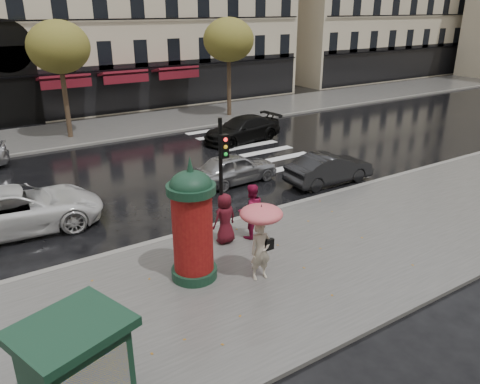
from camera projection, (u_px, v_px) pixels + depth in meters
ground at (287, 257)px, 14.57m from camera, size 160.00×160.00×0.00m
near_sidewalk at (297, 262)px, 14.16m from camera, size 90.00×7.00×0.12m
far_sidewalk at (99, 130)px, 29.38m from camera, size 90.00×6.00×0.12m
near_kerb at (236, 220)px, 16.89m from camera, size 90.00×0.25×0.14m
far_kerb at (115, 140)px, 27.03m from camera, size 90.00×0.25×0.14m
zebra_crossing at (264, 152)px, 25.09m from camera, size 3.60×11.75×0.01m
tree_far_left at (59, 47)px, 25.70m from camera, size 3.40×3.40×6.64m
tree_far_right at (229, 40)px, 31.26m from camera, size 3.40×3.40×6.64m
woman_umbrella at (261, 230)px, 12.68m from camera, size 1.17×1.17×2.26m
woman_red at (251, 211)px, 15.22m from camera, size 0.98×0.81×1.86m
man_burgundy at (225, 218)px, 14.94m from camera, size 0.86×0.61×1.67m
morris_column at (192, 222)px, 12.66m from camera, size 1.33×1.33×3.57m
traffic_light at (222, 170)px, 14.32m from camera, size 0.26×0.38×4.08m
newsstand at (77, 375)px, 8.19m from camera, size 2.20×2.02×2.19m
car_silver at (235, 168)px, 20.50m from camera, size 3.97×1.73×1.33m
car_darkgrey at (329, 168)px, 20.45m from camera, size 4.08×1.53×1.33m
car_white at (18, 210)px, 16.01m from camera, size 5.84×3.06×1.57m
car_black at (242, 129)px, 26.87m from camera, size 5.00×2.46×1.40m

